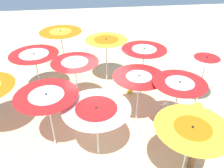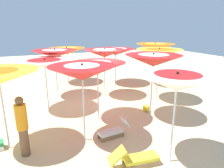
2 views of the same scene
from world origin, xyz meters
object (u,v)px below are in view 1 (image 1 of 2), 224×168
object	(u,v)px
lounger_1	(168,114)
beach_umbrella_3	(61,35)
beach_umbrella_9	(96,112)
beach_ball	(130,90)
beach_umbrella_5	(139,80)
beach_umbrella_2	(106,42)
beach_umbrella_8	(192,132)
lounger_0	(201,111)
beach_umbrella_6	(75,66)
beachgoer_0	(195,149)
beach_umbrella_4	(179,88)
beach_umbrella_10	(47,99)
beach_umbrella_1	(144,53)
beach_umbrella_0	(206,62)
beach_umbrella_7	(35,58)

from	to	relation	value
lounger_1	beach_umbrella_3	bearing A→B (deg)	-140.46
beach_umbrella_9	lounger_1	world-z (taller)	beach_umbrella_9
beach_umbrella_3	beach_ball	bearing A→B (deg)	141.38
beach_umbrella_5	beach_umbrella_2	bearing A→B (deg)	-74.95
beach_umbrella_8	beach_umbrella_9	distance (m)	2.89
lounger_0	beach_ball	bearing A→B (deg)	60.26
beach_umbrella_8	beach_umbrella_6	bearing A→B (deg)	-53.33
beach_umbrella_6	beachgoer_0	world-z (taller)	beach_umbrella_6
beach_umbrella_4	lounger_1	size ratio (longest dim) A/B	2.27
beach_umbrella_4	beach_umbrella_5	world-z (taller)	beach_umbrella_4
beach_umbrella_4	beach_umbrella_5	size ratio (longest dim) A/B	1.07
beach_umbrella_10	beach_umbrella_9	bearing A→B (deg)	157.86
beach_umbrella_5	lounger_1	distance (m)	2.30
beach_umbrella_5	beach_umbrella_6	distance (m)	2.72
beach_umbrella_1	beach_umbrella_6	bearing A→B (deg)	12.20
beach_umbrella_9	lounger_0	world-z (taller)	beach_umbrella_9
beach_umbrella_1	beach_umbrella_5	distance (m)	2.03
beach_umbrella_10	beach_ball	xyz separation A→B (m)	(-3.48, -3.04, -2.00)
beach_umbrella_0	lounger_0	distance (m)	2.16
beach_umbrella_8	beach_ball	distance (m)	5.50
beach_umbrella_3	beach_umbrella_8	distance (m)	8.69
beach_umbrella_4	beach_ball	world-z (taller)	beach_umbrella_4
beach_umbrella_9	beach_ball	bearing A→B (deg)	-117.34
beach_umbrella_6	beachgoer_0	xyz separation A→B (m)	(-3.74, 3.84, -1.28)
beach_umbrella_3	beach_umbrella_5	distance (m)	5.68
beach_umbrella_2	beach_umbrella_8	distance (m)	6.56
beach_umbrella_8	lounger_1	world-z (taller)	beach_umbrella_8
beach_umbrella_0	lounger_1	world-z (taller)	beach_umbrella_0
beach_umbrella_6	lounger_0	world-z (taller)	beach_umbrella_6
beach_umbrella_4	beach_umbrella_5	distance (m)	1.54
beach_umbrella_6	beach_umbrella_10	bearing A→B (deg)	67.72
beach_umbrella_0	beach_umbrella_5	world-z (taller)	beach_umbrella_0
beach_umbrella_10	beachgoer_0	xyz separation A→B (m)	(-4.65, 1.62, -1.26)
lounger_0	beachgoer_0	world-z (taller)	beachgoer_0
beach_umbrella_0	beach_umbrella_4	xyz separation A→B (m)	(1.90, 1.76, -0.01)
beach_umbrella_2	beach_umbrella_10	xyz separation A→B (m)	(2.45, 4.29, -0.13)
beach_umbrella_7	beach_umbrella_10	distance (m)	3.79
beach_umbrella_1	beach_umbrella_7	size ratio (longest dim) A/B	1.11
beach_umbrella_5	beachgoer_0	world-z (taller)	beach_umbrella_5
beach_umbrella_5	beach_umbrella_9	xyz separation A→B (m)	(1.76, 1.63, -0.04)
beach_umbrella_4	beach_umbrella_6	bearing A→B (deg)	-30.17
beach_umbrella_7	beach_ball	xyz separation A→B (m)	(-4.44, 0.62, -1.82)
beach_umbrella_1	beach_umbrella_6	xyz separation A→B (m)	(3.09, 0.67, -0.07)
beach_umbrella_2	beach_umbrella_4	bearing A→B (deg)	116.88
beach_umbrella_5	beach_umbrella_8	xyz separation A→B (m)	(-0.76, 3.04, 0.11)
beach_umbrella_8	beach_umbrella_0	bearing A→B (deg)	-121.35
beach_umbrella_2	beach_umbrella_3	distance (m)	2.68
beach_umbrella_7	lounger_0	xyz separation A→B (m)	(-7.23, 2.69, -1.76)
beach_umbrella_3	beach_umbrella_5	world-z (taller)	beach_umbrella_3
lounger_1	beach_umbrella_1	bearing A→B (deg)	-163.29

